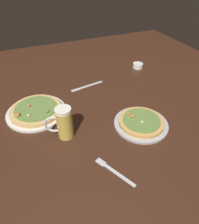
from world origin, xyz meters
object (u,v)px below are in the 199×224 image
(knife_right, at_px, (87,86))
(beer_mug_dark, at_px, (64,123))
(pizza_plate_near, at_px, (141,122))
(pizza_plate_far, at_px, (36,111))
(fork_left, at_px, (114,171))
(ramekin_sauce, at_px, (138,66))

(knife_right, bearing_deg, beer_mug_dark, -122.95)
(pizza_plate_near, relative_size, beer_mug_dark, 1.70)
(beer_mug_dark, bearing_deg, pizza_plate_near, -11.26)
(pizza_plate_far, relative_size, knife_right, 1.38)
(beer_mug_dark, relative_size, fork_left, 0.89)
(ramekin_sauce, bearing_deg, pizza_plate_far, -161.77)
(pizza_plate_far, bearing_deg, beer_mug_dark, -65.99)
(pizza_plate_near, bearing_deg, beer_mug_dark, 168.74)
(beer_mug_dark, height_order, ramekin_sauce, beer_mug_dark)
(beer_mug_dark, bearing_deg, pizza_plate_far, 114.01)
(ramekin_sauce, distance_m, knife_right, 0.48)
(pizza_plate_near, relative_size, ramekin_sauce, 3.66)
(beer_mug_dark, xyz_separation_m, fork_left, (0.13, -0.28, -0.08))
(beer_mug_dark, distance_m, fork_left, 0.32)
(pizza_plate_far, height_order, beer_mug_dark, beer_mug_dark)
(pizza_plate_far, bearing_deg, fork_left, -65.51)
(pizza_plate_near, distance_m, pizza_plate_far, 0.58)
(knife_right, bearing_deg, ramekin_sauce, 13.54)
(ramekin_sauce, xyz_separation_m, fork_left, (-0.59, -0.78, -0.01))
(fork_left, relative_size, knife_right, 0.78)
(pizza_plate_near, height_order, beer_mug_dark, beer_mug_dark)
(pizza_plate_near, xyz_separation_m, knife_right, (-0.13, 0.47, -0.01))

